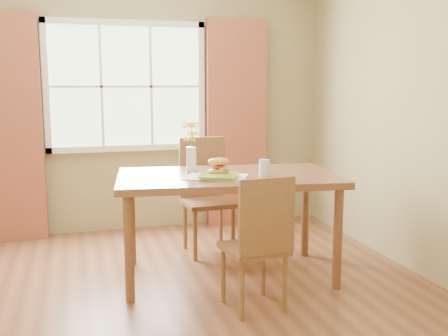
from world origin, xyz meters
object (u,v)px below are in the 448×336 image
croissant_sandwich (219,166)px  water_glass (264,168)px  dining_table (228,185)px  chair_far (206,189)px  flower_vase (191,141)px  chair_near (259,238)px

croissant_sandwich → water_glass: (0.35, -0.05, -0.02)m
dining_table → chair_far: (-0.00, 0.71, -0.17)m
flower_vase → water_glass: bearing=-32.9°
dining_table → chair_near: 0.74m
dining_table → chair_near: (0.01, -0.70, -0.23)m
croissant_sandwich → water_glass: croissant_sandwich is taller
dining_table → croissant_sandwich: croissant_sandwich is taller
chair_near → chair_far: chair_far is taller
chair_near → croissant_sandwich: bearing=92.7°
chair_far → water_glass: chair_far is taller
chair_far → flower_vase: 0.75m
chair_near → water_glass: size_ratio=7.58×
chair_far → croissant_sandwich: (-0.09, -0.78, 0.34)m
chair_near → chair_far: 1.41m
chair_far → flower_vase: bearing=-118.2°
chair_near → chair_far: bearing=84.0°
dining_table → chair_near: bearing=-82.0°
dining_table → water_glass: bearing=-17.5°
croissant_sandwich → water_glass: 0.36m
water_glass → flower_vase: size_ratio=0.30×
croissant_sandwich → water_glass: size_ratio=1.44×
flower_vase → croissant_sandwich: bearing=-61.2°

